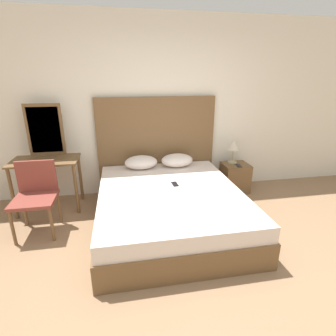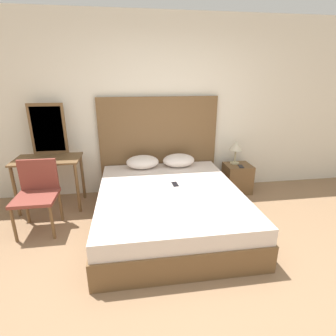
# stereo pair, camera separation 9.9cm
# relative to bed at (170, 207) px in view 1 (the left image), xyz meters

# --- Properties ---
(ground_plane) EXTENTS (16.00, 16.00, 0.00)m
(ground_plane) POSITION_rel_bed_xyz_m (0.10, -1.06, -0.24)
(ground_plane) COLOR #8C6B4C
(wall_back) EXTENTS (10.00, 0.06, 2.70)m
(wall_back) POSITION_rel_bed_xyz_m (0.10, 1.17, 1.11)
(wall_back) COLOR silver
(wall_back) RESTS_ON ground_plane
(bed) EXTENTS (1.77, 2.13, 0.48)m
(bed) POSITION_rel_bed_xyz_m (0.00, 0.00, 0.00)
(bed) COLOR brown
(bed) RESTS_ON ground_plane
(headboard) EXTENTS (1.86, 0.05, 1.53)m
(headboard) POSITION_rel_bed_xyz_m (0.00, 1.09, 0.53)
(headboard) COLOR brown
(headboard) RESTS_ON ground_plane
(pillow_left) EXTENTS (0.49, 0.33, 0.20)m
(pillow_left) POSITION_rel_bed_xyz_m (-0.28, 0.85, 0.35)
(pillow_left) COLOR silver
(pillow_left) RESTS_ON bed
(pillow_right) EXTENTS (0.49, 0.33, 0.20)m
(pillow_right) POSITION_rel_bed_xyz_m (0.28, 0.85, 0.35)
(pillow_right) COLOR silver
(pillow_right) RESTS_ON bed
(phone_on_bed) EXTENTS (0.08, 0.15, 0.01)m
(phone_on_bed) POSITION_rel_bed_xyz_m (0.10, 0.15, 0.25)
(phone_on_bed) COLOR black
(phone_on_bed) RESTS_ON bed
(nightstand) EXTENTS (0.42, 0.38, 0.47)m
(nightstand) POSITION_rel_bed_xyz_m (1.26, 0.83, -0.01)
(nightstand) COLOR brown
(nightstand) RESTS_ON ground_plane
(table_lamp) EXTENTS (0.20, 0.20, 0.38)m
(table_lamp) POSITION_rel_bed_xyz_m (1.23, 0.91, 0.51)
(table_lamp) COLOR tan
(table_lamp) RESTS_ON nightstand
(phone_on_nightstand) EXTENTS (0.09, 0.16, 0.01)m
(phone_on_nightstand) POSITION_rel_bed_xyz_m (1.27, 0.74, 0.23)
(phone_on_nightstand) COLOR black
(phone_on_nightstand) RESTS_ON nightstand
(vanity_desk) EXTENTS (0.89, 0.53, 0.74)m
(vanity_desk) POSITION_rel_bed_xyz_m (-1.61, 0.73, 0.37)
(vanity_desk) COLOR brown
(vanity_desk) RESTS_ON ground_plane
(vanity_mirror) EXTENTS (0.49, 0.03, 0.73)m
(vanity_mirror) POSITION_rel_bed_xyz_m (-1.61, 0.97, 0.87)
(vanity_mirror) COLOR brown
(vanity_mirror) RESTS_ON vanity_desk
(chair) EXTENTS (0.48, 0.48, 0.86)m
(chair) POSITION_rel_bed_xyz_m (-1.61, 0.17, 0.26)
(chair) COLOR brown
(chair) RESTS_ON ground_plane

